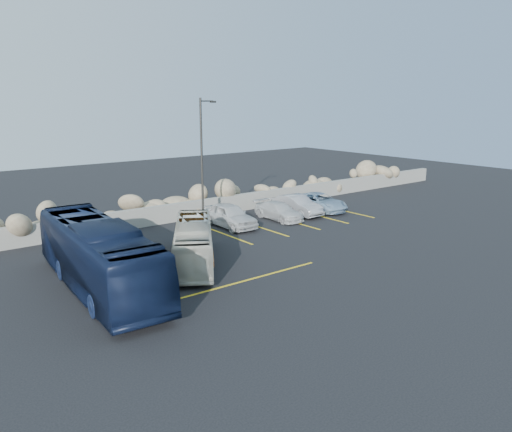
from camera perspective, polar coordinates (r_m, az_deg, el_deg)
ground at (r=22.96m, az=1.33°, el=-6.94°), size 90.00×90.00×0.00m
seawall at (r=32.59m, az=-12.11°, el=-0.05°), size 60.00×0.40×1.20m
riprap_pile at (r=33.51m, az=-13.07°, el=1.49°), size 54.00×2.80×2.60m
parking_lines at (r=29.87m, az=1.49°, el=-2.14°), size 18.16×9.36×0.01m
lamppost at (r=31.00m, az=-6.13°, el=6.44°), size 1.14×0.18×8.00m
vintage_bus at (r=24.67m, az=-7.16°, el=-3.07°), size 5.37×7.25×2.07m
tour_coach at (r=22.11m, az=-17.56°, el=-4.33°), size 3.15×10.74×2.95m
car_a at (r=31.59m, az=-3.03°, el=0.08°), size 1.80×4.38×1.49m
car_b at (r=35.00m, az=4.70°, el=1.25°), size 1.46×4.15×1.36m
car_c at (r=33.55m, az=2.62°, el=0.57°), size 1.62×3.97×1.15m
car_d at (r=36.48m, az=7.23°, el=1.60°), size 2.20×4.59×1.26m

